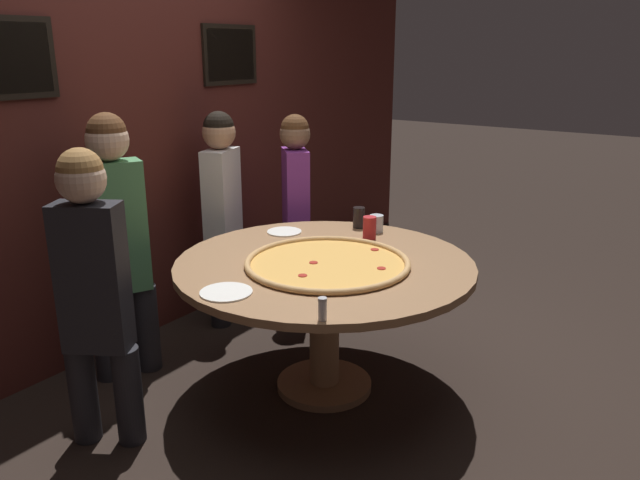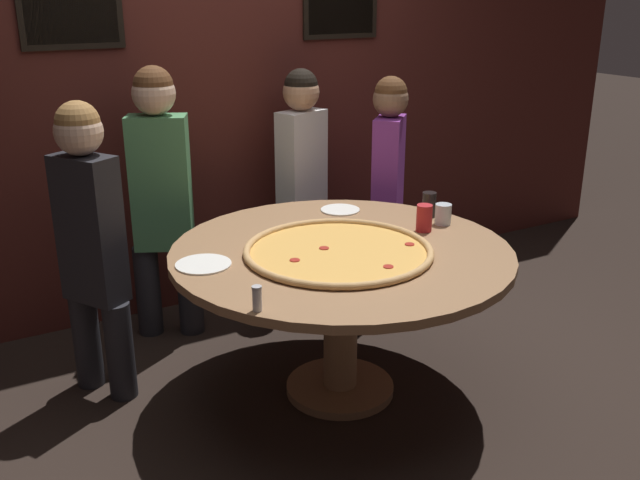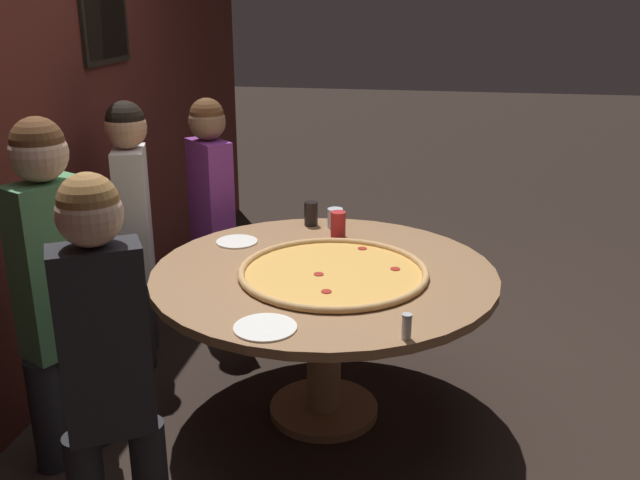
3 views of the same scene
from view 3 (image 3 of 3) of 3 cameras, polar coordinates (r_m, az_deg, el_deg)
ground_plane at (r=3.55m, az=0.31°, el=-13.60°), size 24.00×24.00×0.00m
back_wall at (r=3.54m, az=-22.41°, el=7.73°), size 6.40×0.08×2.60m
dining_table at (r=3.26m, az=0.32°, el=-4.61°), size 1.55×1.55×0.74m
giant_pizza at (r=3.15m, az=1.07°, el=-2.56°), size 0.85×0.85×0.03m
drink_cup_far_right at (r=3.81m, az=-0.73°, el=2.13°), size 0.07×0.07×0.13m
drink_cup_by_shaker at (r=3.62m, az=1.46°, el=1.27°), size 0.08×0.08×0.13m
drink_cup_near_right at (r=3.77m, az=1.22°, el=1.77°), size 0.08×0.08×0.10m
white_plate_right_side at (r=2.68m, az=-4.41°, el=-6.99°), size 0.24×0.24×0.01m
white_plate_near_front at (r=3.58m, az=-6.67°, el=-0.13°), size 0.21×0.21×0.01m
condiment_shaker at (r=2.59m, az=6.95°, el=-6.87°), size 0.04×0.04×0.10m
diner_side_right at (r=3.07m, az=-20.46°, el=-2.69°), size 0.39×0.29×1.49m
diner_far_left at (r=4.13m, az=-8.69°, el=2.95°), size 0.33×0.33×1.38m
diner_far_right at (r=3.83m, az=-14.66°, el=1.62°), size 0.37×0.25×1.42m
diner_side_left at (r=2.50m, az=-16.86°, el=-8.43°), size 0.29×0.37×1.40m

